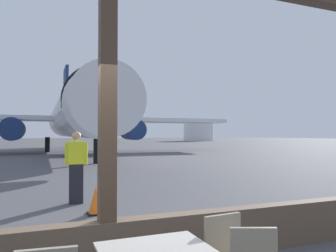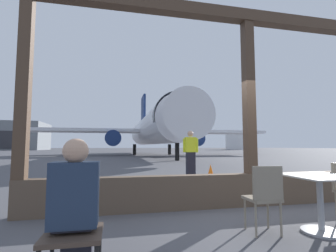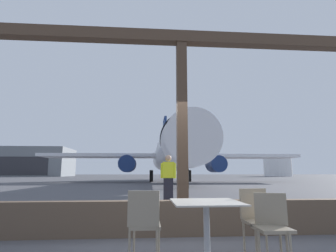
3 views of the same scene
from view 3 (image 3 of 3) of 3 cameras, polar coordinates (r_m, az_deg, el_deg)
ground_plane at (r=45.08m, az=-3.62°, el=-11.39°), size 220.00×220.00×0.00m
window_frame at (r=5.12m, az=3.09°, el=-6.79°), size 8.59×0.24×4.01m
dining_table at (r=3.63m, az=8.32°, el=-20.37°), size 0.86×0.86×0.77m
cafe_chair_window_left at (r=3.62m, az=-5.11°, el=-19.47°), size 0.43×0.43×0.91m
cafe_chair_window_right at (r=4.08m, az=18.66°, el=-17.78°), size 0.42×0.42×0.91m
cafe_chair_aisle_left at (r=3.78m, az=21.41°, el=-18.64°), size 0.49×0.49×0.87m
airplane at (r=31.66m, az=0.87°, el=-5.88°), size 30.61×30.89×10.39m
ground_crew_worker at (r=9.29m, az=0.06°, el=-11.43°), size 0.52×0.30×1.74m
traffic_cone at (r=8.14m, az=2.84°, el=-16.02°), size 0.36×0.36×0.59m
distant_hangar at (r=88.84m, az=-27.78°, el=-6.91°), size 23.46×14.63×8.21m
fuel_storage_tank at (r=86.16m, az=22.51°, el=-8.16°), size 7.92×7.92×5.45m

